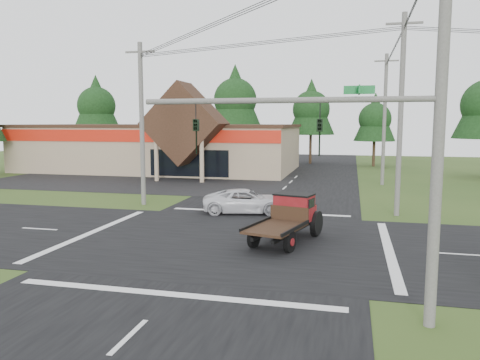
% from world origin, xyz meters
% --- Properties ---
extents(ground, '(120.00, 120.00, 0.00)m').
position_xyz_m(ground, '(0.00, 0.00, 0.00)').
color(ground, '#2C4418').
rests_on(ground, ground).
extents(road_ns, '(12.00, 120.00, 0.02)m').
position_xyz_m(road_ns, '(0.00, 0.00, 0.01)').
color(road_ns, black).
rests_on(road_ns, ground).
extents(road_ew, '(120.00, 12.00, 0.02)m').
position_xyz_m(road_ew, '(0.00, 0.00, 0.01)').
color(road_ew, black).
rests_on(road_ew, ground).
extents(parking_apron, '(28.00, 14.00, 0.02)m').
position_xyz_m(parking_apron, '(-14.00, 19.00, 0.01)').
color(parking_apron, black).
rests_on(parking_apron, ground).
extents(cvs_building, '(30.40, 18.20, 9.19)m').
position_xyz_m(cvs_building, '(-15.70, 29.57, 2.78)').
color(cvs_building, tan).
rests_on(cvs_building, ground).
extents(traffic_signal_mast, '(8.12, 0.24, 7.00)m').
position_xyz_m(traffic_signal_mast, '(5.82, -7.50, 4.43)').
color(traffic_signal_mast, '#595651').
rests_on(traffic_signal_mast, ground).
extents(utility_pole_nr, '(2.00, 0.30, 11.00)m').
position_xyz_m(utility_pole_nr, '(7.50, -7.50, 5.64)').
color(utility_pole_nr, '#595651').
rests_on(utility_pole_nr, ground).
extents(utility_pole_nw, '(2.00, 0.30, 10.50)m').
position_xyz_m(utility_pole_nw, '(-8.00, 8.00, 5.39)').
color(utility_pole_nw, '#595651').
rests_on(utility_pole_nw, ground).
extents(utility_pole_ne, '(2.00, 0.30, 11.50)m').
position_xyz_m(utility_pole_ne, '(8.00, 8.00, 5.89)').
color(utility_pole_ne, '#595651').
rests_on(utility_pole_ne, ground).
extents(utility_pole_n, '(2.00, 0.30, 11.20)m').
position_xyz_m(utility_pole_n, '(8.00, 22.00, 5.74)').
color(utility_pole_n, '#595651').
rests_on(utility_pole_n, ground).
extents(tree_row_a, '(6.72, 6.72, 12.12)m').
position_xyz_m(tree_row_a, '(-30.00, 40.00, 8.05)').
color(tree_row_a, '#332316').
rests_on(tree_row_a, ground).
extents(tree_row_b, '(5.60, 5.60, 10.10)m').
position_xyz_m(tree_row_b, '(-20.00, 42.00, 6.70)').
color(tree_row_b, '#332316').
rests_on(tree_row_b, ground).
extents(tree_row_c, '(7.28, 7.28, 13.13)m').
position_xyz_m(tree_row_c, '(-10.00, 41.00, 8.72)').
color(tree_row_c, '#332316').
rests_on(tree_row_c, ground).
extents(tree_row_d, '(6.16, 6.16, 11.11)m').
position_xyz_m(tree_row_d, '(0.00, 42.00, 7.38)').
color(tree_row_d, '#332316').
rests_on(tree_row_d, ground).
extents(tree_row_e, '(5.04, 5.04, 9.09)m').
position_xyz_m(tree_row_e, '(8.00, 40.00, 6.03)').
color(tree_row_e, '#332316').
rests_on(tree_row_e, ground).
extents(antique_flatbed_truck, '(3.22, 5.45, 2.14)m').
position_xyz_m(antique_flatbed_truck, '(2.53, 0.34, 1.07)').
color(antique_flatbed_truck, '#630E0F').
rests_on(antique_flatbed_truck, ground).
extents(white_pickup, '(5.48, 3.31, 1.42)m').
position_xyz_m(white_pickup, '(-0.75, 6.76, 0.71)').
color(white_pickup, silver).
rests_on(white_pickup, ground).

